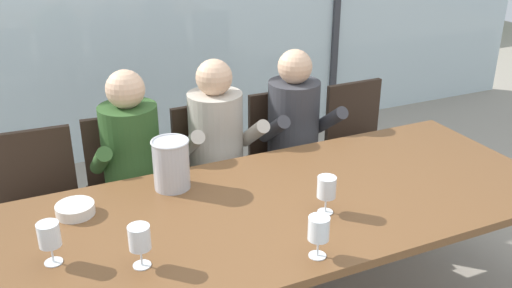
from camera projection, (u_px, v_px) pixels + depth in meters
The scene contains 16 objects.
ground at pixel (215, 230), 3.72m from camera, with size 14.00×14.00×0.00m, color #9E9384.
dining_table at pixel (288, 213), 2.62m from camera, with size 2.59×1.07×0.73m.
chair_near_curtain at pixel (40, 199), 3.09m from camera, with size 0.46×0.46×0.86m.
chair_left_of_center at pixel (126, 181), 3.28m from camera, with size 0.48×0.48×0.86m.
chair_center at pixel (212, 165), 3.47m from camera, with size 0.45×0.45×0.86m.
chair_right_of_center at pixel (285, 149), 3.69m from camera, with size 0.45×0.45×0.86m.
chair_near_window_right at pixel (360, 137), 3.86m from camera, with size 0.45×0.45×0.86m.
person_olive_shirt at pixel (136, 164), 3.09m from camera, with size 0.47×0.62×1.18m.
person_beige_jumper at pixel (221, 148), 3.28m from camera, with size 0.47×0.61×1.18m.
person_charcoal_jacket at pixel (299, 134), 3.48m from camera, with size 0.47×0.62×1.18m.
ice_bucket_primary at pixel (171, 163), 2.67m from camera, with size 0.18×0.18×0.25m.
tasting_bowl at pixel (75, 209), 2.48m from camera, with size 0.17×0.17×0.05m, color silver.
wine_glass_by_left_taster at pixel (327, 188), 2.46m from camera, with size 0.08×0.08×0.17m.
wine_glass_near_bucket at pixel (139, 238), 2.10m from camera, with size 0.08×0.08×0.17m.
wine_glass_center_pour at pixel (319, 230), 2.16m from camera, with size 0.08×0.08×0.17m.
wine_glass_by_right_taster at pixel (49, 236), 2.12m from camera, with size 0.08×0.08×0.17m.
Camera 1 is at (-1.08, -1.99, 2.02)m, focal length 39.70 mm.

